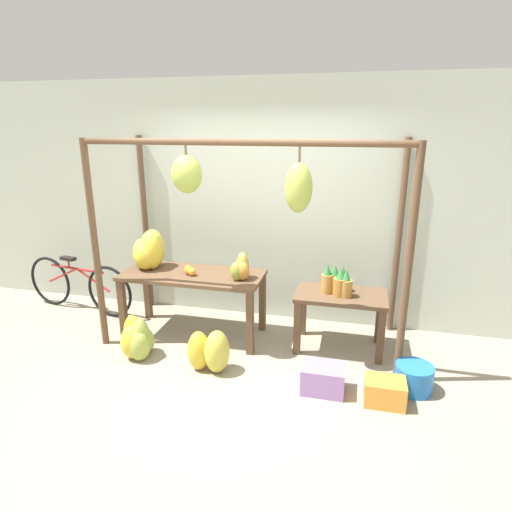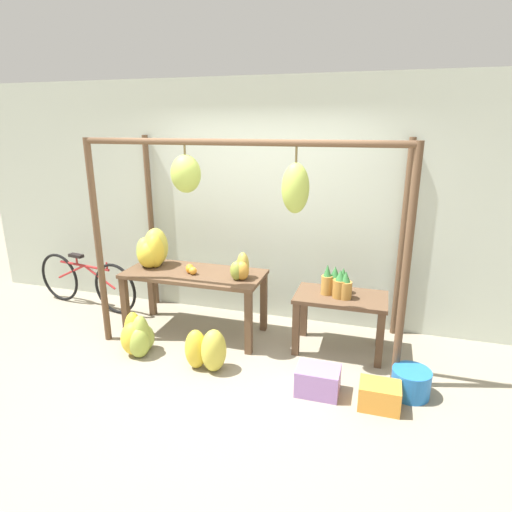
# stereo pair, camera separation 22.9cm
# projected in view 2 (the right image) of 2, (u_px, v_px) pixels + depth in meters

# --- Properties ---
(ground_plane) EXTENTS (20.00, 20.00, 0.00)m
(ground_plane) POSITION_uv_depth(u_px,v_px,m) (220.00, 385.00, 3.91)
(ground_plane) COLOR gray
(shop_wall_back) EXTENTS (8.00, 0.08, 2.80)m
(shop_wall_back) POSITION_uv_depth(u_px,v_px,m) (268.00, 204.00, 5.00)
(shop_wall_back) COLOR #B7C1B2
(shop_wall_back) RESTS_ON ground_plane
(stall_awning) EXTENTS (3.11, 1.23, 2.17)m
(stall_awning) POSITION_uv_depth(u_px,v_px,m) (244.00, 206.00, 4.10)
(stall_awning) COLOR brown
(stall_awning) RESTS_ON ground_plane
(display_table_main) EXTENTS (1.54, 0.67, 0.73)m
(display_table_main) POSITION_uv_depth(u_px,v_px,m) (194.00, 281.00, 4.74)
(display_table_main) COLOR brown
(display_table_main) RESTS_ON ground_plane
(display_table_side) EXTENTS (0.93, 0.55, 0.62)m
(display_table_side) POSITION_uv_depth(u_px,v_px,m) (340.00, 307.00, 4.40)
(display_table_side) COLOR brown
(display_table_side) RESTS_ON ground_plane
(banana_pile_on_table) EXTENTS (0.40, 0.45, 0.44)m
(banana_pile_on_table) POSITION_uv_depth(u_px,v_px,m) (152.00, 251.00, 4.86)
(banana_pile_on_table) COLOR gold
(banana_pile_on_table) RESTS_ON display_table_main
(orange_pile) EXTENTS (0.16, 0.17, 0.09)m
(orange_pile) POSITION_uv_depth(u_px,v_px,m) (191.00, 269.00, 4.68)
(orange_pile) COLOR orange
(orange_pile) RESTS_ON display_table_main
(pineapple_cluster) EXTENTS (0.32, 0.27, 0.32)m
(pineapple_cluster) POSITION_uv_depth(u_px,v_px,m) (338.00, 284.00, 4.33)
(pineapple_cluster) COLOR #A3702D
(pineapple_cluster) RESTS_ON display_table_side
(banana_pile_ground_left) EXTENTS (0.40, 0.43, 0.43)m
(banana_pile_ground_left) POSITION_uv_depth(u_px,v_px,m) (138.00, 337.00, 4.42)
(banana_pile_ground_left) COLOR #9EB247
(banana_pile_ground_left) RESTS_ON ground_plane
(banana_pile_ground_right) EXTENTS (0.48, 0.32, 0.43)m
(banana_pile_ground_right) POSITION_uv_depth(u_px,v_px,m) (207.00, 350.00, 4.11)
(banana_pile_ground_right) COLOR gold
(banana_pile_ground_right) RESTS_ON ground_plane
(fruit_crate_white) EXTENTS (0.38, 0.28, 0.24)m
(fruit_crate_white) POSITION_uv_depth(u_px,v_px,m) (318.00, 380.00, 3.78)
(fruit_crate_white) COLOR #9970B7
(fruit_crate_white) RESTS_ON ground_plane
(blue_bucket) EXTENTS (0.33, 0.33, 0.24)m
(blue_bucket) POSITION_uv_depth(u_px,v_px,m) (411.00, 383.00, 3.74)
(blue_bucket) COLOR blue
(blue_bucket) RESTS_ON ground_plane
(parked_bicycle) EXTENTS (1.62, 0.29, 0.70)m
(parked_bicycle) POSITION_uv_depth(u_px,v_px,m) (86.00, 282.00, 5.52)
(parked_bicycle) COLOR black
(parked_bicycle) RESTS_ON ground_plane
(papaya_pile) EXTENTS (0.22, 0.27, 0.28)m
(papaya_pile) POSITION_uv_depth(u_px,v_px,m) (241.00, 268.00, 4.48)
(papaya_pile) COLOR #93A33D
(papaya_pile) RESTS_ON display_table_main
(fruit_crate_purple) EXTENTS (0.34, 0.25, 0.22)m
(fruit_crate_purple) POSITION_uv_depth(u_px,v_px,m) (379.00, 396.00, 3.58)
(fruit_crate_purple) COLOR orange
(fruit_crate_purple) RESTS_ON ground_plane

